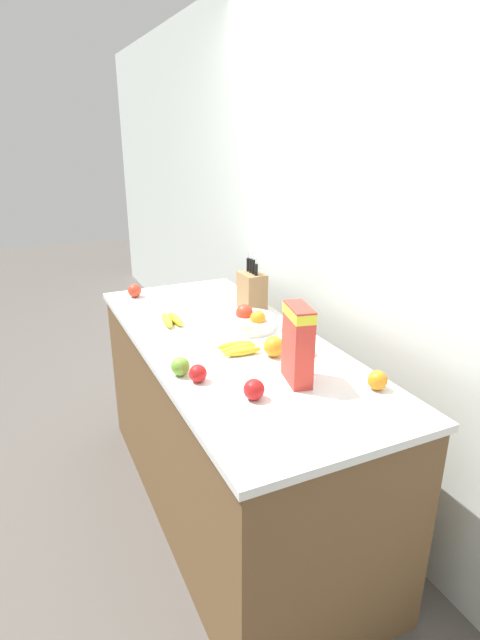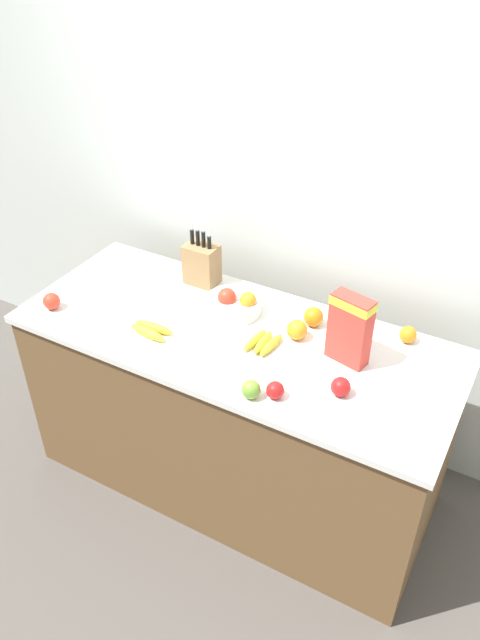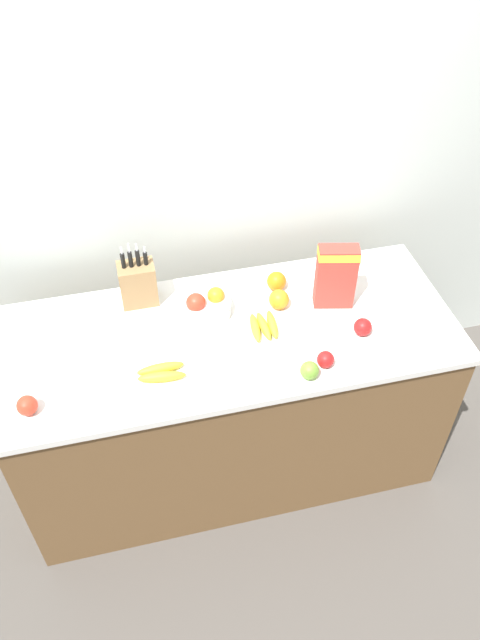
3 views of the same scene
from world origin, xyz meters
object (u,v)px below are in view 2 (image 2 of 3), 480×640
Objects in this scene: fruit_bowl at (234,304)px; orange_by_cereal at (313,317)px; knife_block at (202,264)px; apple_leftmost at (275,390)px; banana_bunch_right at (151,330)px; apple_middle at (341,387)px; apple_rear at (52,301)px; banana_bunch_left at (263,342)px; orange_mid_right at (297,330)px; cereal_box at (350,327)px; apple_near_bananas at (251,389)px; orange_front_left at (408,335)px.

fruit_bowl reaches higher than orange_by_cereal.
apple_leftmost is at bearing -39.68° from knife_block.
fruit_bowl is 0.38m from banana_bunch_right.
apple_middle is 0.98× the size of apple_rear.
banana_bunch_left is 2.22× the size of apple_rear.
orange_by_cereal is (1.05, 0.44, 0.00)m from apple_rear.
orange_mid_right is (-0.28, 0.23, 0.01)m from apple_middle.
banana_bunch_right is 2.74× the size of apple_leftmost.
cereal_box is 0.82m from banana_bunch_right.
banana_bunch_left is 0.95m from apple_rear.
orange_by_cereal is at bearing 62.66° from banana_bunch_left.
cereal_box is at bearing -7.49° from orange_mid_right.
cereal_box is 3.88× the size of apple_rear.
banana_bunch_right is at bearing 166.15° from apple_near_bananas.
apple_near_bananas is at bearing -70.88° from banana_bunch_left.
apple_near_bananas is (0.54, -0.13, 0.02)m from banana_bunch_right.
apple_rear reaches higher than apple_near_bananas.
knife_block is 3.61× the size of orange_mid_right.
orange_by_cereal is at bearing 157.61° from cereal_box.
orange_mid_right is at bearing -153.89° from orange_front_left.
cereal_box reaches higher than banana_bunch_left.
knife_block reaches higher than orange_mid_right.
orange_front_left is (1.43, 0.53, -0.00)m from apple_rear.
knife_block is 4.20× the size of apple_middle.
orange_front_left is at bearing 65.44° from cereal_box.
banana_bunch_right is 0.82m from apple_middle.
apple_leftmost is 1.11m from apple_rear.
apple_leftmost is at bearing -45.14° from fruit_bowl.
cereal_box is 3.41× the size of orange_mid_right.
fruit_bowl is at bearing 134.86° from apple_leftmost.
orange_mid_right is (0.32, -0.04, 0.01)m from fruit_bowl.
apple_rear is at bearing -167.09° from banana_bunch_left.
knife_block is at bearing 174.25° from orange_by_cereal.
banana_bunch_right is at bearing -177.45° from apple_middle.
cereal_box is 1.17× the size of fruit_bowl.
knife_block is 0.59m from orange_by_cereal.
banana_bunch_right is at bearing -153.53° from orange_mid_right.
apple_middle is at bearing 31.33° from apple_near_bananas.
orange_front_left is at bearing 26.32° from banana_bunch_right.
cereal_box is 1.75× the size of banana_bunch_left.
banana_bunch_right is (-0.44, -0.15, 0.00)m from banana_bunch_left.
orange_by_cereal reaches higher than orange_front_left.
cereal_box reaches higher than apple_middle.
apple_leftmost is at bearing -8.50° from banana_bunch_right.
knife_block is 0.56m from banana_bunch_left.
cereal_box is 0.45m from apple_near_bananas.
apple_rear is at bearing -153.77° from cereal_box.
fruit_bowl is at bearing 145.04° from banana_bunch_left.
apple_middle reaches higher than apple_near_bananas.
apple_leftmost reaches higher than banana_bunch_left.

